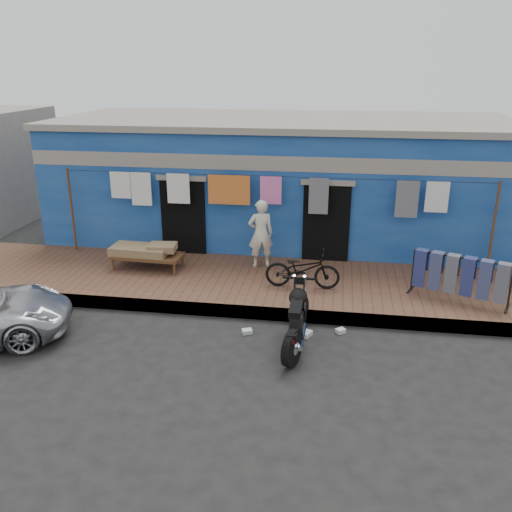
{
  "coord_description": "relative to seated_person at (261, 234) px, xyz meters",
  "views": [
    {
      "loc": [
        1.55,
        -7.97,
        4.76
      ],
      "look_at": [
        0.0,
        2.0,
        1.15
      ],
      "focal_mm": 38.0,
      "sensor_mm": 36.0,
      "label": 1
    }
  ],
  "objects": [
    {
      "name": "litter_a",
      "position": [
        0.17,
        -2.9,
        -1.01
      ],
      "size": [
        0.22,
        0.2,
        0.08
      ],
      "primitive_type": "cube",
      "rotation": [
        0.0,
        0.0,
        0.41
      ],
      "color": "silver",
      "rests_on": "ground"
    },
    {
      "name": "clothesline",
      "position": [
        -0.07,
        0.44,
        0.77
      ],
      "size": [
        10.06,
        0.06,
        2.1
      ],
      "color": "brown",
      "rests_on": "sidewalk"
    },
    {
      "name": "charpoy",
      "position": [
        -2.56,
        -0.52,
        -0.51
      ],
      "size": [
        1.75,
        0.95,
        0.57
      ],
      "primitive_type": null,
      "rotation": [
        0.0,
        0.0,
        -0.05
      ],
      "color": "brown",
      "rests_on": "sidewalk"
    },
    {
      "name": "curb",
      "position": [
        0.17,
        -2.26,
        -0.92
      ],
      "size": [
        28.0,
        0.1,
        0.25
      ],
      "primitive_type": "cube",
      "color": "gray",
      "rests_on": "ground"
    },
    {
      "name": "litter_b",
      "position": [
        1.89,
        -2.61,
        -1.01
      ],
      "size": [
        0.21,
        0.2,
        0.08
      ],
      "primitive_type": "cube",
      "rotation": [
        0.0,
        0.0,
        0.69
      ],
      "color": "silver",
      "rests_on": "ground"
    },
    {
      "name": "seated_person",
      "position": [
        0.0,
        0.0,
        0.0
      ],
      "size": [
        0.66,
        0.54,
        1.59
      ],
      "primitive_type": "imported",
      "rotation": [
        0.0,
        0.0,
        3.45
      ],
      "color": "beige",
      "rests_on": "sidewalk"
    },
    {
      "name": "bicycle",
      "position": [
        1.06,
        -1.13,
        -0.29
      ],
      "size": [
        1.56,
        0.55,
        1.01
      ],
      "primitive_type": "imported",
      "rotation": [
        0.0,
        0.0,
        1.57
      ],
      "color": "black",
      "rests_on": "sidewalk"
    },
    {
      "name": "motorcycle",
      "position": [
        1.1,
        -3.2,
        -0.49
      ],
      "size": [
        0.63,
        1.73,
        1.12
      ],
      "primitive_type": null,
      "rotation": [
        0.0,
        0.0,
        -0.01
      ],
      "color": "black",
      "rests_on": "ground"
    },
    {
      "name": "building",
      "position": [
        0.17,
        3.18,
        0.64
      ],
      "size": [
        12.2,
        5.2,
        3.36
      ],
      "color": "navy",
      "rests_on": "ground"
    },
    {
      "name": "jeans_rack",
      "position": [
        4.21,
        -1.26,
        -0.32
      ],
      "size": [
        2.25,
        1.79,
        0.95
      ],
      "primitive_type": null,
      "rotation": [
        0.0,
        0.0,
        -0.39
      ],
      "color": "black",
      "rests_on": "sidewalk"
    },
    {
      "name": "litter_c",
      "position": [
        1.26,
        -2.83,
        -1.0
      ],
      "size": [
        0.26,
        0.29,
        0.09
      ],
      "primitive_type": "cube",
      "rotation": [
        0.0,
        0.0,
        1.13
      ],
      "color": "silver",
      "rests_on": "ground"
    },
    {
      "name": "ground",
      "position": [
        0.17,
        -3.81,
        -1.05
      ],
      "size": [
        80.0,
        80.0,
        0.0
      ],
      "primitive_type": "plane",
      "color": "black",
      "rests_on": "ground"
    },
    {
      "name": "sidewalk",
      "position": [
        0.17,
        -0.81,
        -0.92
      ],
      "size": [
        28.0,
        3.0,
        0.25
      ],
      "primitive_type": "cube",
      "color": "brown",
      "rests_on": "ground"
    }
  ]
}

